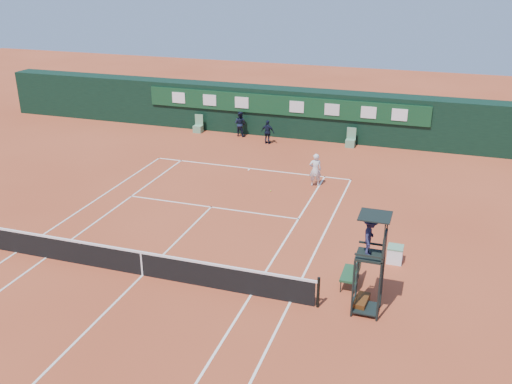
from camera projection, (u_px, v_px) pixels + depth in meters
ground at (143, 275)px, 20.44m from camera, size 90.00×90.00×0.00m
court_lines at (143, 275)px, 20.43m from camera, size 11.05×23.85×0.01m
tennis_net at (142, 263)px, 20.24m from camera, size 12.90×0.10×1.10m
back_wall at (285, 112)px, 36.33m from camera, size 40.00×1.65×3.00m
linesman_chair_left at (198, 127)px, 37.28m from camera, size 0.55×0.50×1.15m
linesman_chair_right at (350, 142)px, 34.37m from camera, size 0.55×0.50×1.15m
umpire_chair at (371, 244)px, 17.39m from camera, size 0.96×0.95×3.42m
player_bench at (354, 271)px, 19.56m from camera, size 0.56×1.20×1.10m
tennis_bag at (361, 303)px, 18.51m from camera, size 0.46×0.92×0.33m
cooler at (395, 254)px, 21.22m from camera, size 0.57×0.57×0.65m
tennis_ball at (271, 191)px, 27.79m from camera, size 0.07×0.07×0.07m
player at (315, 170)px, 28.22m from camera, size 0.71×0.57×1.68m
ball_kid_left at (240, 124)px, 36.29m from camera, size 0.89×0.75×1.61m
ball_kid_right at (268, 132)px, 34.78m from camera, size 0.91×0.49×1.48m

